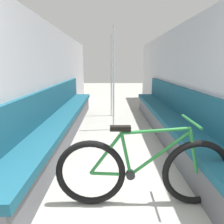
% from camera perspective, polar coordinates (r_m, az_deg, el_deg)
% --- Properties ---
extents(wall_left, '(0.10, 9.58, 2.22)m').
position_cam_1_polar(wall_left, '(4.21, -17.67, 8.48)').
color(wall_left, '#B2B2B7').
rests_on(wall_left, ground).
extents(wall_right, '(0.10, 9.58, 2.22)m').
position_cam_1_polar(wall_right, '(4.27, 19.65, 8.39)').
color(wall_right, '#B2B2B7').
rests_on(wall_right, ground).
extents(bench_seat_row_left, '(0.49, 5.27, 1.00)m').
position_cam_1_polar(bench_seat_row_left, '(4.09, -14.10, -2.62)').
color(bench_seat_row_left, '#5B5B60').
rests_on(bench_seat_row_left, ground).
extents(bench_seat_row_right, '(0.49, 5.27, 1.00)m').
position_cam_1_polar(bench_seat_row_right, '(4.15, 16.21, -2.55)').
color(bench_seat_row_right, '#5B5B60').
rests_on(bench_seat_row_right, ground).
extents(bicycle, '(1.78, 0.46, 0.91)m').
position_cam_1_polar(bicycle, '(2.13, 9.03, -16.44)').
color(bicycle, black).
rests_on(bicycle, ground).
extents(grab_pole_near, '(0.08, 0.08, 2.20)m').
position_cam_1_polar(grab_pole_near, '(5.55, -0.20, 9.74)').
color(grab_pole_near, gray).
rests_on(grab_pole_near, ground).
extents(grab_pole_far, '(0.08, 0.08, 2.20)m').
position_cam_1_polar(grab_pole_far, '(4.29, 0.44, 8.66)').
color(grab_pole_far, gray).
rests_on(grab_pole_far, ground).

